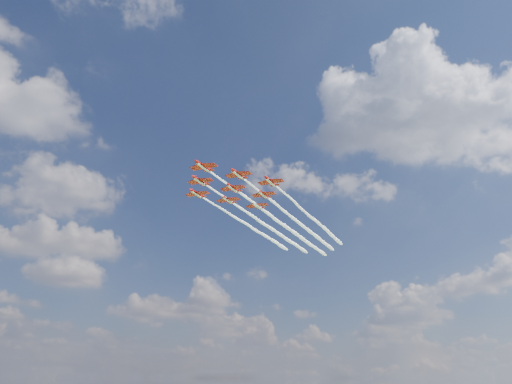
{
  "coord_description": "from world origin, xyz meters",
  "views": [
    {
      "loc": [
        -66.11,
        -142.06,
        27.83
      ],
      "look_at": [
        13.52,
        -7.58,
        86.26
      ],
      "focal_mm": 35.0,
      "sensor_mm": 36.0,
      "label": 1
    }
  ],
  "objects": [
    {
      "name": "jet_row3_port",
      "position": [
        52.46,
        11.29,
        87.36
      ],
      "size": [
        82.73,
        59.47,
        2.43
      ],
      "rotation": [
        0.0,
        0.0,
        0.62
      ],
      "color": "#B20E09"
    },
    {
      "name": "jet_row2_port",
      "position": [
        40.43,
        11.22,
        87.36
      ],
      "size": [
        82.73,
        59.47,
        2.43
      ],
      "rotation": [
        0.0,
        0.0,
        0.62
      ],
      "color": "#B20E09"
    },
    {
      "name": "jet_row2_starb",
      "position": [
        32.48,
        22.45,
        87.36
      ],
      "size": [
        82.73,
        59.47,
        2.43
      ],
      "rotation": [
        0.0,
        0.0,
        0.62
      ],
      "color": "#B20E09"
    },
    {
      "name": "jet_row3_centre",
      "position": [
        44.51,
        22.53,
        87.36
      ],
      "size": [
        82.73,
        59.47,
        2.43
      ],
      "rotation": [
        0.0,
        0.0,
        0.62
      ],
      "color": "#B20E09"
    },
    {
      "name": "jet_tail",
      "position": [
        60.61,
        33.92,
        87.36
      ],
      "size": [
        82.73,
        59.47,
        2.43
      ],
      "rotation": [
        0.0,
        0.0,
        0.62
      ],
      "color": "#B20E09"
    },
    {
      "name": "jet_row3_starb",
      "position": [
        36.56,
        33.77,
        87.36
      ],
      "size": [
        82.73,
        59.47,
        2.43
      ],
      "rotation": [
        0.0,
        0.0,
        0.62
      ],
      "color": "#B20E09"
    },
    {
      "name": "jet_lead",
      "position": [
        28.41,
        11.14,
        87.36
      ],
      "size": [
        82.73,
        59.47,
        2.43
      ],
      "rotation": [
        0.0,
        0.0,
        0.62
      ],
      "color": "#B20E09"
    },
    {
      "name": "jet_row4_port",
      "position": [
        56.53,
        22.61,
        87.36
      ],
      "size": [
        82.73,
        59.47,
        2.43
      ],
      "rotation": [
        0.0,
        0.0,
        0.62
      ],
      "color": "#B20E09"
    },
    {
      "name": "jet_row4_starb",
      "position": [
        48.59,
        33.84,
        87.36
      ],
      "size": [
        82.73,
        59.47,
        2.43
      ],
      "rotation": [
        0.0,
        0.0,
        0.62
      ],
      "color": "#B20E09"
    }
  ]
}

